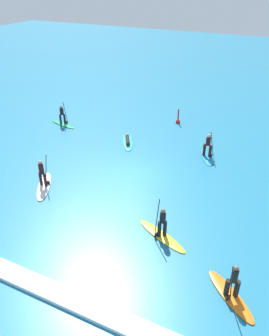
{
  "coord_description": "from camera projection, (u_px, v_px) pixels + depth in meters",
  "views": [
    {
      "loc": [
        8.2,
        -17.06,
        11.8
      ],
      "look_at": [
        0.0,
        0.0,
        0.5
      ],
      "focal_mm": 35.52,
      "sensor_mm": 36.0,
      "label": 1
    }
  ],
  "objects": [
    {
      "name": "surfer_on_yellow_board",
      "position": [
        162.0,
        230.0,
        16.87
      ],
      "size": [
        3.19,
        1.88,
        2.38
      ],
      "rotation": [
        0.0,
        0.0,
        2.73
      ],
      "color": "yellow",
      "rests_on": "ground_plane"
    },
    {
      "name": "surfer_on_teal_board",
      "position": [
        128.0,
        141.0,
        26.38
      ],
      "size": [
        2.18,
        3.06,
        0.39
      ],
      "rotation": [
        0.0,
        0.0,
        2.08
      ],
      "color": "#33C6CC",
      "rests_on": "ground_plane"
    },
    {
      "name": "surfer_on_green_board",
      "position": [
        63.0,
        120.0,
        29.2
      ],
      "size": [
        2.85,
        1.2,
        2.13
      ],
      "rotation": [
        0.0,
        0.0,
        6.05
      ],
      "color": "#23B266",
      "rests_on": "ground_plane"
    },
    {
      "name": "marker_buoy",
      "position": [
        178.0,
        121.0,
        29.7
      ],
      "size": [
        0.41,
        0.41,
        1.4
      ],
      "color": "red",
      "rests_on": "ground_plane"
    },
    {
      "name": "surfer_on_orange_board",
      "position": [
        231.0,
        290.0,
        13.77
      ],
      "size": [
        2.67,
        2.46,
        2.09
      ],
      "rotation": [
        0.0,
        0.0,
        5.56
      ],
      "color": "orange",
      "rests_on": "ground_plane"
    },
    {
      "name": "wave_crest",
      "position": [
        34.0,
        283.0,
        14.44
      ],
      "size": [
        15.53,
        0.9,
        0.18
      ],
      "primitive_type": "cube",
      "color": "white",
      "rests_on": "ground_plane"
    },
    {
      "name": "surfer_on_blue_board",
      "position": [
        207.0,
        150.0,
        24.18
      ],
      "size": [
        1.81,
        2.86,
        2.06
      ],
      "rotation": [
        0.0,
        0.0,
        5.16
      ],
      "color": "#1E8CD1",
      "rests_on": "ground_plane"
    },
    {
      "name": "surfer_on_white_board",
      "position": [
        43.0,
        182.0,
        20.84
      ],
      "size": [
        2.31,
        3.18,
        2.2
      ],
      "rotation": [
        0.0,
        0.0,
        2.1
      ],
      "color": "white",
      "rests_on": "ground_plane"
    },
    {
      "name": "ground_plane",
      "position": [
        134.0,
        174.0,
        22.3
      ],
      "size": [
        120.0,
        120.0,
        0.0
      ],
      "primitive_type": "plane",
      "color": "teal",
      "rests_on": "ground"
    }
  ]
}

